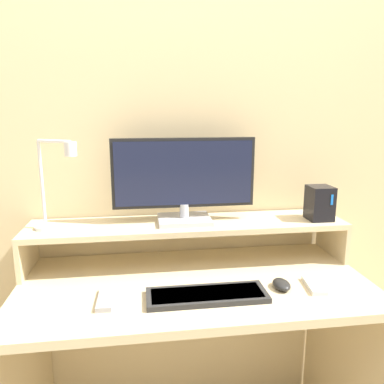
{
  "coord_description": "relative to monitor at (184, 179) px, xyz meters",
  "views": [
    {
      "loc": [
        -0.19,
        -0.94,
        1.38
      ],
      "look_at": [
        -0.01,
        0.34,
        1.1
      ],
      "focal_mm": 35.0,
      "sensor_mm": 36.0,
      "label": 1
    }
  ],
  "objects": [
    {
      "name": "remote_control",
      "position": [
        -0.29,
        -0.3,
        -0.33
      ],
      "size": [
        0.05,
        0.14,
        0.02
      ],
      "color": "#99999E",
      "rests_on": "desk"
    },
    {
      "name": "router_dock",
      "position": [
        0.55,
        -0.05,
        -0.1
      ],
      "size": [
        0.09,
        0.1,
        0.14
      ],
      "color": "black",
      "rests_on": "monitor_shelf"
    },
    {
      "name": "wall_back",
      "position": [
        0.01,
        0.15,
        0.13
      ],
      "size": [
        6.0,
        0.05,
        2.5
      ],
      "color": "beige",
      "rests_on": "ground_plane"
    },
    {
      "name": "desk_lamp",
      "position": [
        -0.48,
        -0.04,
        0.01
      ],
      "size": [
        0.18,
        0.13,
        0.34
      ],
      "color": "silver",
      "rests_on": "monitor_shelf"
    },
    {
      "name": "remote_secondary",
      "position": [
        0.42,
        -0.3,
        -0.33
      ],
      "size": [
        0.07,
        0.14,
        0.02
      ],
      "color": "white",
      "rests_on": "desk"
    },
    {
      "name": "desk",
      "position": [
        0.01,
        -0.19,
        -0.57
      ],
      "size": [
        1.26,
        0.61,
        0.78
      ],
      "color": "beige",
      "rests_on": "ground_plane"
    },
    {
      "name": "monitor",
      "position": [
        0.0,
        0.0,
        0.0
      ],
      "size": [
        0.56,
        0.17,
        0.33
      ],
      "color": "#BCBCC1",
      "rests_on": "monitor_shelf"
    },
    {
      "name": "mouse",
      "position": [
        0.3,
        -0.29,
        -0.33
      ],
      "size": [
        0.06,
        0.09,
        0.03
      ],
      "color": "black",
      "rests_on": "desk"
    },
    {
      "name": "monitor_shelf",
      "position": [
        0.01,
        -0.01,
        -0.2
      ],
      "size": [
        1.26,
        0.25,
        0.17
      ],
      "color": "beige",
      "rests_on": "desk"
    },
    {
      "name": "keyboard",
      "position": [
        0.04,
        -0.32,
        -0.33
      ],
      "size": [
        0.4,
        0.14,
        0.02
      ],
      "color": "#282828",
      "rests_on": "desk"
    }
  ]
}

